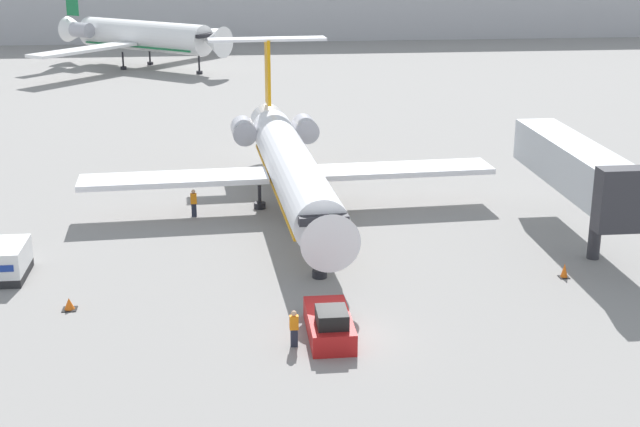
% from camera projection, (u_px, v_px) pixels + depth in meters
% --- Properties ---
extents(ground_plane, '(600.00, 600.00, 0.00)m').
position_uv_depth(ground_plane, '(341.00, 337.00, 40.82)').
color(ground_plane, gray).
extents(airplane_main, '(27.37, 30.10, 9.81)m').
position_uv_depth(airplane_main, '(290.00, 165.00, 58.22)').
color(airplane_main, white).
rests_on(airplane_main, ground).
extents(pushback_tug, '(1.96, 4.67, 1.72)m').
position_uv_depth(pushback_tug, '(329.00, 324.00, 40.73)').
color(pushback_tug, '#B21919').
rests_on(pushback_tug, ground).
extents(luggage_cart, '(1.80, 3.48, 1.85)m').
position_uv_depth(luggage_cart, '(9.00, 261.00, 47.57)').
color(luggage_cart, '#232326').
rests_on(luggage_cart, ground).
extents(worker_near_tug, '(0.40, 0.24, 1.73)m').
position_uv_depth(worker_near_tug, '(294.00, 328.00, 39.65)').
color(worker_near_tug, '#232838').
rests_on(worker_near_tug, ground).
extents(worker_by_wing, '(0.40, 0.26, 1.83)m').
position_uv_depth(worker_by_wing, '(194.00, 202.00, 57.62)').
color(worker_by_wing, '#232838').
rests_on(worker_by_wing, ground).
extents(traffic_cone_left, '(0.70, 0.70, 0.61)m').
position_uv_depth(traffic_cone_left, '(69.00, 304.00, 43.68)').
color(traffic_cone_left, black).
rests_on(traffic_cone_left, ground).
extents(traffic_cone_right, '(0.54, 0.54, 0.80)m').
position_uv_depth(traffic_cone_right, '(564.00, 271.00, 47.69)').
color(traffic_cone_right, black).
rests_on(traffic_cone_right, ground).
extents(airplane_parked_far_left, '(25.63, 29.26, 11.36)m').
position_uv_depth(airplane_parked_far_left, '(140.00, 35.00, 118.77)').
color(airplane_parked_far_left, white).
rests_on(airplane_parked_far_left, ground).
extents(jet_bridge, '(3.20, 15.00, 6.19)m').
position_uv_depth(jet_bridge, '(578.00, 168.00, 52.23)').
color(jet_bridge, '#2D2D33').
rests_on(jet_bridge, ground).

